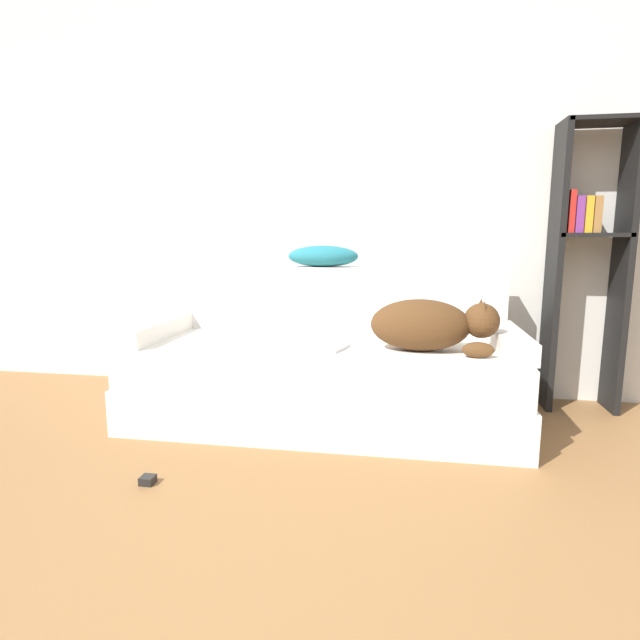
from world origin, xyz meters
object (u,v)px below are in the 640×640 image
(power_adapter, at_px, (148,480))
(bookshelf, at_px, (587,251))
(throw_pillow, at_px, (323,256))
(dog, at_px, (430,325))
(laptop, at_px, (313,346))
(couch, at_px, (323,382))

(power_adapter, bearing_deg, bookshelf, 32.64)
(throw_pillow, bearing_deg, bookshelf, 2.59)
(dog, bearing_deg, throw_pillow, 143.05)
(laptop, xyz_separation_m, bookshelf, (1.55, 0.58, 0.51))
(dog, bearing_deg, power_adapter, -146.37)
(laptop, bearing_deg, power_adapter, -110.40)
(couch, bearing_deg, throw_pillow, 99.32)
(throw_pillow, distance_m, power_adapter, 1.68)
(bookshelf, bearing_deg, dog, -148.68)
(laptop, xyz_separation_m, power_adapter, (-0.58, -0.78, -0.44))
(couch, distance_m, bookshelf, 1.75)
(power_adapter, bearing_deg, couch, 55.59)
(laptop, distance_m, bookshelf, 1.73)
(laptop, bearing_deg, dog, 17.91)
(couch, bearing_deg, dog, -9.38)
(couch, bearing_deg, power_adapter, -124.41)
(couch, bearing_deg, bookshelf, 17.10)
(couch, xyz_separation_m, throw_pillow, (-0.06, 0.40, 0.71))
(power_adapter, bearing_deg, dog, 33.63)
(dog, xyz_separation_m, power_adapter, (-1.21, -0.80, -0.58))
(couch, distance_m, laptop, 0.27)
(laptop, height_order, throw_pillow, throw_pillow)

